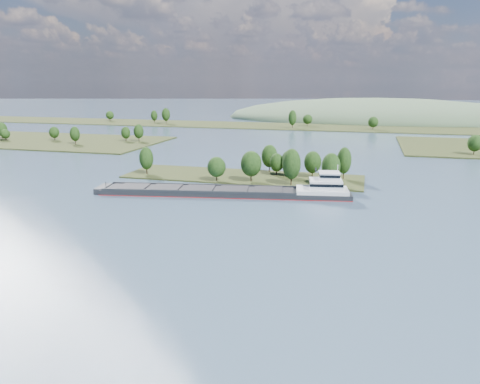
% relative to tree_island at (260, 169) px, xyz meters
% --- Properties ---
extents(ground, '(1800.00, 1800.00, 0.00)m').
position_rel_tree_island_xyz_m(ground, '(-7.74, -58.34, -4.26)').
color(ground, '#3C4E68').
rests_on(ground, ground).
extents(tree_island, '(100.00, 31.82, 15.40)m').
position_rel_tree_island_xyz_m(tree_island, '(0.00, 0.00, 0.00)').
color(tree_island, '#283015').
rests_on(tree_island, ground).
extents(back_shoreline, '(900.00, 60.00, 16.23)m').
position_rel_tree_island_xyz_m(back_shoreline, '(0.77, 221.55, -3.52)').
color(back_shoreline, '#283015').
rests_on(back_shoreline, ground).
extents(hill_west, '(320.00, 160.00, 44.00)m').
position_rel_tree_island_xyz_m(hill_west, '(52.26, 321.66, -4.26)').
color(hill_west, '#445C3F').
rests_on(hill_west, ground).
extents(cargo_barge, '(92.17, 25.74, 12.39)m').
position_rel_tree_island_xyz_m(cargo_barge, '(-0.65, -28.90, -2.70)').
color(cargo_barge, black).
rests_on(cargo_barge, ground).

